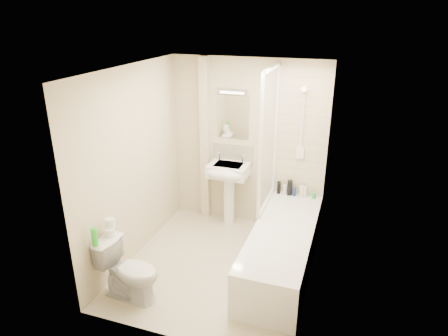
% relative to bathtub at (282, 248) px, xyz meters
% --- Properties ---
extents(floor, '(2.50, 2.50, 0.00)m').
position_rel_bathtub_xyz_m(floor, '(-0.75, -0.20, -0.29)').
color(floor, beige).
rests_on(floor, ground).
extents(wall_back, '(2.20, 0.02, 2.40)m').
position_rel_bathtub_xyz_m(wall_back, '(-0.75, 1.05, 0.91)').
color(wall_back, beige).
rests_on(wall_back, ground).
extents(wall_left, '(0.02, 2.50, 2.40)m').
position_rel_bathtub_xyz_m(wall_left, '(-1.85, -0.20, 0.91)').
color(wall_left, beige).
rests_on(wall_left, ground).
extents(wall_right, '(0.02, 2.50, 2.40)m').
position_rel_bathtub_xyz_m(wall_right, '(0.35, -0.20, 0.91)').
color(wall_right, beige).
rests_on(wall_right, ground).
extents(ceiling, '(2.20, 2.50, 0.02)m').
position_rel_bathtub_xyz_m(ceiling, '(-0.75, -0.20, 2.11)').
color(ceiling, white).
rests_on(ceiling, wall_back).
extents(tile_back, '(0.70, 0.01, 1.75)m').
position_rel_bathtub_xyz_m(tile_back, '(0.00, 1.04, 1.14)').
color(tile_back, beige).
rests_on(tile_back, wall_back).
extents(tile_right, '(0.01, 2.10, 1.75)m').
position_rel_bathtub_xyz_m(tile_right, '(0.34, 0.00, 1.14)').
color(tile_right, beige).
rests_on(tile_right, wall_right).
extents(pipe_boxing, '(0.12, 0.12, 2.40)m').
position_rel_bathtub_xyz_m(pipe_boxing, '(-1.37, 0.99, 0.91)').
color(pipe_boxing, beige).
rests_on(pipe_boxing, ground).
extents(splashback, '(0.60, 0.02, 0.30)m').
position_rel_bathtub_xyz_m(splashback, '(-0.97, 1.04, 0.74)').
color(splashback, beige).
rests_on(splashback, wall_back).
extents(mirror, '(0.46, 0.01, 0.60)m').
position_rel_bathtub_xyz_m(mirror, '(-0.97, 1.04, 1.29)').
color(mirror, white).
rests_on(mirror, wall_back).
extents(strip_light, '(0.42, 0.07, 0.07)m').
position_rel_bathtub_xyz_m(strip_light, '(-0.97, 1.02, 1.66)').
color(strip_light, silver).
rests_on(strip_light, wall_back).
extents(bathtub, '(0.70, 2.10, 0.55)m').
position_rel_bathtub_xyz_m(bathtub, '(0.00, 0.00, 0.00)').
color(bathtub, white).
rests_on(bathtub, ground).
extents(shower_screen, '(0.04, 0.92, 1.80)m').
position_rel_bathtub_xyz_m(shower_screen, '(-0.35, 0.60, 1.16)').
color(shower_screen, white).
rests_on(shower_screen, bathtub).
extents(shower_fixture, '(0.10, 0.16, 0.99)m').
position_rel_bathtub_xyz_m(shower_fixture, '(-0.00, 0.99, 1.26)').
color(shower_fixture, white).
rests_on(shower_fixture, wall_back).
extents(pedestal_sink, '(0.56, 0.50, 1.07)m').
position_rel_bathtub_xyz_m(pedestal_sink, '(-0.97, 0.81, 0.47)').
color(pedestal_sink, white).
rests_on(pedestal_sink, ground).
extents(bottle_black_a, '(0.05, 0.05, 0.18)m').
position_rel_bathtub_xyz_m(bottle_black_a, '(-0.25, 0.96, 0.35)').
color(bottle_black_a, black).
rests_on(bottle_black_a, bathtub).
extents(bottle_white_a, '(0.05, 0.05, 0.14)m').
position_rel_bathtub_xyz_m(bottle_white_a, '(-0.17, 0.96, 0.33)').
color(bottle_white_a, silver).
rests_on(bottle_white_a, bathtub).
extents(bottle_black_b, '(0.07, 0.07, 0.22)m').
position_rel_bathtub_xyz_m(bottle_black_b, '(-0.10, 0.96, 0.37)').
color(bottle_black_b, black).
rests_on(bottle_black_b, bathtub).
extents(bottle_blue, '(0.06, 0.06, 0.12)m').
position_rel_bathtub_xyz_m(bottle_blue, '(-0.03, 0.96, 0.32)').
color(bottle_blue, navy).
rests_on(bottle_blue, bathtub).
extents(bottle_cream, '(0.05, 0.05, 0.15)m').
position_rel_bathtub_xyz_m(bottle_cream, '(0.07, 0.96, 0.34)').
color(bottle_cream, '#F9E1C0').
rests_on(bottle_cream, bathtub).
extents(bottle_white_b, '(0.05, 0.05, 0.15)m').
position_rel_bathtub_xyz_m(bottle_white_b, '(0.12, 0.96, 0.34)').
color(bottle_white_b, silver).
rests_on(bottle_white_b, bathtub).
extents(bottle_green, '(0.06, 0.06, 0.08)m').
position_rel_bathtub_xyz_m(bottle_green, '(0.24, 0.96, 0.30)').
color(bottle_green, green).
rests_on(bottle_green, bathtub).
extents(toilet, '(0.50, 0.74, 0.69)m').
position_rel_bathtub_xyz_m(toilet, '(-1.47, -1.05, 0.05)').
color(toilet, white).
rests_on(toilet, ground).
extents(toilet_roll_lower, '(0.11, 0.11, 0.09)m').
position_rel_bathtub_xyz_m(toilet_roll_lower, '(-1.72, -0.98, 0.44)').
color(toilet_roll_lower, white).
rests_on(toilet_roll_lower, toilet).
extents(toilet_roll_upper, '(0.11, 0.11, 0.10)m').
position_rel_bathtub_xyz_m(toilet_roll_upper, '(-1.73, -0.94, 0.54)').
color(toilet_roll_upper, white).
rests_on(toilet_roll_upper, toilet_roll_lower).
extents(green_bottle, '(0.07, 0.07, 0.20)m').
position_rel_bathtub_xyz_m(green_bottle, '(-1.76, -1.19, 0.50)').
color(green_bottle, green).
rests_on(green_bottle, toilet).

